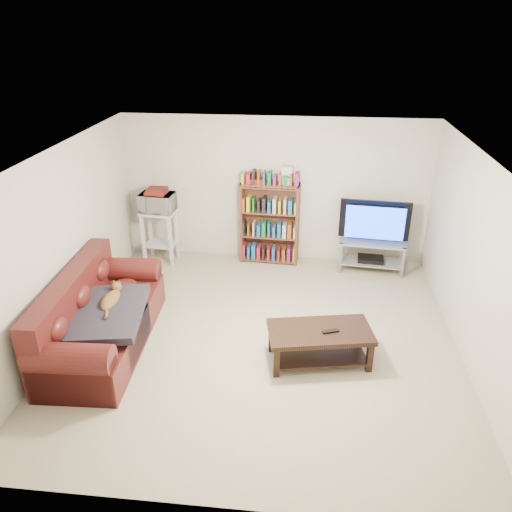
# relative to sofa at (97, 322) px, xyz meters

# --- Properties ---
(floor) EXTENTS (5.00, 5.00, 0.00)m
(floor) POSITION_rel_sofa_xyz_m (2.03, 0.33, -0.34)
(floor) COLOR tan
(floor) RESTS_ON ground
(ceiling) EXTENTS (5.00, 5.00, 0.00)m
(ceiling) POSITION_rel_sofa_xyz_m (2.03, 0.33, 2.06)
(ceiling) COLOR white
(ceiling) RESTS_ON ground
(wall_back) EXTENTS (5.00, 0.00, 5.00)m
(wall_back) POSITION_rel_sofa_xyz_m (2.03, 2.83, 0.86)
(wall_back) COLOR silver
(wall_back) RESTS_ON ground
(wall_front) EXTENTS (5.00, 0.00, 5.00)m
(wall_front) POSITION_rel_sofa_xyz_m (2.03, -2.17, 0.86)
(wall_front) COLOR silver
(wall_front) RESTS_ON ground
(wall_left) EXTENTS (0.00, 5.00, 5.00)m
(wall_left) POSITION_rel_sofa_xyz_m (-0.47, 0.33, 0.86)
(wall_left) COLOR silver
(wall_left) RESTS_ON ground
(wall_right) EXTENTS (0.00, 5.00, 5.00)m
(wall_right) POSITION_rel_sofa_xyz_m (4.53, 0.33, 0.86)
(wall_right) COLOR silver
(wall_right) RESTS_ON ground
(sofa) EXTENTS (1.08, 2.32, 0.97)m
(sofa) POSITION_rel_sofa_xyz_m (0.00, 0.00, 0.00)
(sofa) COLOR #4A1513
(sofa) RESTS_ON floor
(blanket) EXTENTS (1.02, 1.24, 0.19)m
(blanket) POSITION_rel_sofa_xyz_m (0.20, -0.15, 0.23)
(blanket) COLOR #28242E
(blanket) RESTS_ON sofa
(cat) EXTENTS (0.27, 0.63, 0.19)m
(cat) POSITION_rel_sofa_xyz_m (0.19, 0.06, 0.29)
(cat) COLOR brown
(cat) RESTS_ON sofa
(coffee_table) EXTENTS (1.32, 0.83, 0.44)m
(coffee_table) POSITION_rel_sofa_xyz_m (2.77, -0.04, -0.03)
(coffee_table) COLOR black
(coffee_table) RESTS_ON floor
(remote) EXTENTS (0.21, 0.12, 0.02)m
(remote) POSITION_rel_sofa_xyz_m (2.89, -0.08, 0.12)
(remote) COLOR black
(remote) RESTS_ON coffee_table
(tv_stand) EXTENTS (1.08, 0.56, 0.52)m
(tv_stand) POSITION_rel_sofa_xyz_m (3.63, 2.48, 0.01)
(tv_stand) COLOR #999EA3
(tv_stand) RESTS_ON floor
(television) EXTENTS (1.13, 0.25, 0.64)m
(television) POSITION_rel_sofa_xyz_m (3.63, 2.48, 0.50)
(television) COLOR black
(television) RESTS_ON tv_stand
(dvd_player) EXTENTS (0.44, 0.33, 0.06)m
(dvd_player) POSITION_rel_sofa_xyz_m (3.63, 2.48, -0.15)
(dvd_player) COLOR black
(dvd_player) RESTS_ON tv_stand
(bookshelf) EXTENTS (0.97, 0.35, 1.38)m
(bookshelf) POSITION_rel_sofa_xyz_m (1.95, 2.63, 0.37)
(bookshelf) COLOR #59301E
(bookshelf) RESTS_ON floor
(shelf_clutter) EXTENTS (0.71, 0.23, 0.28)m
(shelf_clutter) POSITION_rel_sofa_xyz_m (2.05, 2.64, 1.15)
(shelf_clutter) COLOR silver
(shelf_clutter) RESTS_ON bookshelf
(microwave_stand) EXTENTS (0.59, 0.45, 0.89)m
(microwave_stand) POSITION_rel_sofa_xyz_m (0.12, 2.47, 0.23)
(microwave_stand) COLOR silver
(microwave_stand) RESTS_ON floor
(microwave) EXTENTS (0.58, 0.41, 0.30)m
(microwave) POSITION_rel_sofa_xyz_m (0.12, 2.47, 0.70)
(microwave) COLOR silver
(microwave) RESTS_ON microwave_stand
(game_boxes) EXTENTS (0.35, 0.31, 0.05)m
(game_boxes) POSITION_rel_sofa_xyz_m (0.12, 2.47, 0.88)
(game_boxes) COLOR maroon
(game_boxes) RESTS_ON microwave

